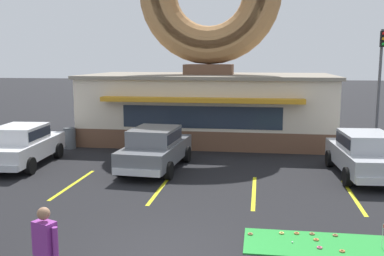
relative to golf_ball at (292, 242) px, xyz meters
The scene contains 21 objects.
donut_shop_building 13.79m from the golf_ball, 104.80° to the left, with size 12.30×6.75×10.96m.
putting_mat 0.55m from the golf_ball, ahead, with size 3.28×1.46×0.03m, color green.
mini_donut_near_left 0.61m from the golf_ball, 19.43° to the right, with size 0.13×0.13×0.04m, color #D8667F.
mini_donut_near_right 0.60m from the golf_ball, 23.01° to the left, with size 0.13×0.13×0.04m, color #D17F47.
mini_donut_mid_left 0.57m from the golf_ball, 76.14° to the left, with size 0.13×0.13×0.04m, color #D17F47.
mini_donut_mid_centre 1.18m from the golf_ball, 29.03° to the left, with size 0.13×0.13×0.04m, color #A5724C.
mini_donut_mid_right 0.56m from the golf_ball, 112.92° to the left, with size 0.13×0.13×0.04m, color #E5C666.
mini_donut_far_left 1.02m from the golf_ball, 159.93° to the left, with size 0.13×0.13×0.04m, color #A5724C.
mini_donut_far_centre 1.08m from the golf_ball, 16.99° to the right, with size 0.13×0.13×0.04m, color #D17F47.
mini_donut_far_right 0.76m from the golf_ball, 49.43° to the left, with size 0.13×0.13×0.04m, color #A5724C.
golf_ball is the anchor object (origin of this frame).
car_silver 7.05m from the golf_ball, 65.64° to the left, with size 2.20×4.66×1.60m.
car_grey 7.90m from the golf_ball, 126.38° to the left, with size 2.21×4.67×1.60m.
car_white 11.69m from the golf_ball, 148.42° to the left, with size 2.22×4.67×1.60m.
pedestrian_hooded_kid 5.42m from the golf_ball, 145.18° to the right, with size 0.56×0.36×1.68m.
trash_bin 13.53m from the golf_ball, 134.82° to the left, with size 0.57×0.57×0.97m.
traffic_light_pole 18.78m from the golf_ball, 70.99° to the left, with size 0.28×0.47×5.80m.
parking_stripe_far_left 7.95m from the golf_ball, 150.59° to the left, with size 0.12×3.60×0.01m, color yellow.
parking_stripe_left 5.53m from the golf_ball, 135.15° to the left, with size 0.12×3.60×0.01m, color yellow.
parking_stripe_mid_left 4.01m from the golf_ball, 103.31° to the left, with size 0.12×3.60×0.01m, color yellow.
parking_stripe_centre 4.42m from the golf_ball, 61.98° to the left, with size 0.12×3.60×0.01m, color yellow.
Camera 1 is at (2.05, -8.78, 4.18)m, focal length 42.00 mm.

